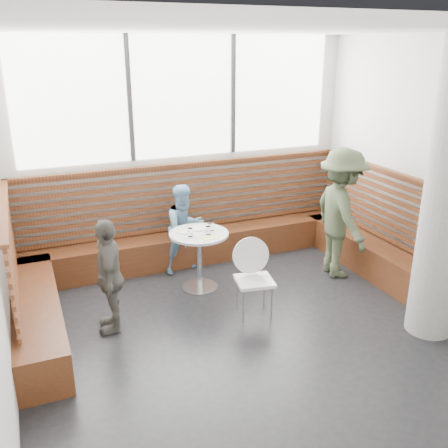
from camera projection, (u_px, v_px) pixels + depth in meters
name	position (u px, v px, depth m)	size (l,w,h in m)	color
room	(262.00, 199.00, 5.01)	(5.00, 5.00, 3.20)	silver
booth	(203.00, 247.00, 6.95)	(5.00, 2.50, 1.44)	#4C2613
concrete_column	(448.00, 195.00, 5.15)	(0.50, 0.50, 3.20)	gray
cafe_table	(199.00, 249.00, 6.47)	(0.77, 0.77, 0.79)	silver
cafe_chair	(252.00, 272.00, 5.87)	(0.44, 0.43, 0.92)	white
adult_man	(341.00, 214.00, 6.77)	(1.16, 0.67, 1.80)	#424D33
child_back	(185.00, 229.00, 6.98)	(0.62, 0.48, 1.27)	#70A1C2
child_left	(109.00, 276.00, 5.50)	(0.77, 0.32, 1.32)	#5C5B54
plate_near	(184.00, 231.00, 6.42)	(0.19, 0.19, 0.01)	white
plate_far	(198.00, 228.00, 6.52)	(0.22, 0.22, 0.02)	white
glass_left	(190.00, 232.00, 6.26)	(0.07, 0.07, 0.11)	white
glass_mid	(208.00, 230.00, 6.32)	(0.07, 0.07, 0.11)	white
glass_right	(211.00, 226.00, 6.46)	(0.07, 0.07, 0.11)	white
menu_card	(211.00, 237.00, 6.23)	(0.22, 0.15, 0.00)	#A5C64C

